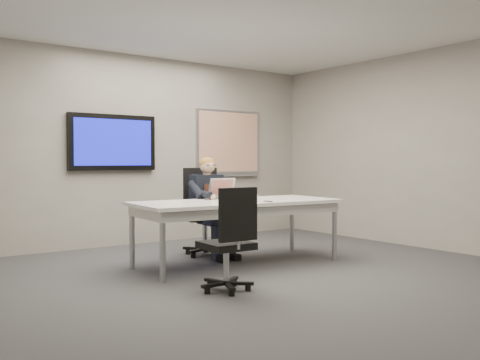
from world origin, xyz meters
TOP-DOWN VIEW (x-y plane):
  - floor at (0.00, 0.00)m, footprint 6.00×6.00m
  - ceiling at (0.00, 0.00)m, footprint 6.00×6.00m
  - wall_back at (0.00, 3.00)m, footprint 6.00×0.02m
  - wall_right at (3.00, 0.00)m, footprint 0.02×6.00m
  - conference_table at (0.16, 0.83)m, footprint 2.54×1.22m
  - tv_display at (-0.50, 2.95)m, footprint 1.30×0.09m
  - whiteboard at (1.55, 2.97)m, footprint 1.25×0.08m
  - office_chair_far at (0.19, 1.62)m, footprint 0.68×0.68m
  - office_chair_near at (-0.70, -0.21)m, footprint 0.50×0.50m
  - seated_person at (0.18, 1.37)m, footprint 0.41×0.71m
  - laptop at (0.17, 1.08)m, footprint 0.37×0.34m
  - name_tent at (0.10, 0.52)m, footprint 0.24×0.08m
  - pen at (0.31, 0.44)m, footprint 0.01×0.15m

SIDE VIEW (x-z plane):
  - floor at x=0.00m, z-range -0.01..0.01m
  - office_chair_near at x=-0.70m, z-range -0.19..0.80m
  - office_chair_far at x=0.19m, z-range -0.21..0.93m
  - seated_person at x=0.18m, z-range -0.12..1.16m
  - conference_table at x=0.16m, z-range 0.29..1.06m
  - pen at x=0.31m, z-range 0.76..0.77m
  - name_tent at x=0.10m, z-range 0.76..0.86m
  - laptop at x=0.17m, z-range 0.70..0.96m
  - wall_back at x=0.00m, z-range 0.00..2.80m
  - wall_right at x=3.00m, z-range 0.00..2.80m
  - tv_display at x=-0.50m, z-range 1.10..1.90m
  - whiteboard at x=1.55m, z-range 0.98..2.08m
  - ceiling at x=0.00m, z-range 2.79..2.81m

